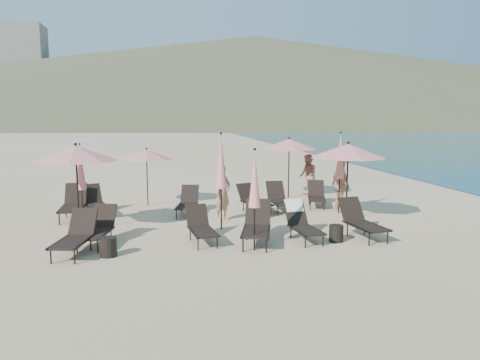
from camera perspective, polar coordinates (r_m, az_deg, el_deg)
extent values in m
plane|color=#D6BA8C|center=(11.66, 1.88, -7.73)|extent=(800.00, 800.00, 0.00)
cone|color=brown|center=(318.11, 1.73, 12.27)|extent=(690.00, 690.00, 55.00)
cone|color=brown|center=(391.67, 20.05, 9.30)|extent=(280.00, 280.00, 32.00)
cube|color=beige|center=(265.64, -24.92, 11.67)|extent=(22.00, 18.00, 48.00)
cube|color=beige|center=(324.23, -17.48, 10.33)|extent=(18.00, 16.00, 38.00)
cube|color=black|center=(11.75, -17.35, -6.31)|extent=(0.80, 1.22, 0.05)
cube|color=black|center=(12.39, -16.23, -4.24)|extent=(0.65, 0.54, 0.58)
cylinder|color=black|center=(11.46, -19.26, -7.63)|extent=(0.03, 0.03, 0.32)
cylinder|color=black|center=(12.33, -17.61, -6.47)|extent=(0.03, 0.03, 0.32)
cylinder|color=black|center=(11.29, -16.95, -7.76)|extent=(0.03, 0.03, 0.32)
cylinder|color=black|center=(12.17, -15.45, -6.57)|extent=(0.03, 0.03, 0.32)
cube|color=black|center=(11.89, -18.56, -6.16)|extent=(0.30, 1.24, 0.04)
cube|color=black|center=(11.70, -15.98, -6.27)|extent=(0.30, 1.24, 0.04)
cube|color=black|center=(11.12, -19.91, -7.16)|extent=(0.82, 1.27, 0.05)
cube|color=black|center=(11.76, -18.58, -4.84)|extent=(0.68, 0.55, 0.60)
cylinder|color=black|center=(10.82, -22.07, -8.64)|extent=(0.04, 0.04, 0.33)
cylinder|color=black|center=(11.72, -20.11, -7.30)|extent=(0.04, 0.04, 0.33)
cylinder|color=black|center=(10.63, -19.53, -8.81)|extent=(0.04, 0.04, 0.33)
cylinder|color=black|center=(11.54, -17.74, -7.42)|extent=(0.04, 0.04, 0.33)
cube|color=black|center=(11.27, -21.22, -6.98)|extent=(0.29, 1.30, 0.04)
cube|color=black|center=(11.06, -18.39, -7.12)|extent=(0.29, 1.30, 0.04)
cube|color=black|center=(11.51, -4.49, -6.35)|extent=(0.69, 1.14, 0.04)
cube|color=black|center=(12.13, -5.27, -4.34)|extent=(0.60, 0.48, 0.55)
cylinder|color=black|center=(11.08, -5.14, -7.78)|extent=(0.03, 0.03, 0.30)
cylinder|color=black|center=(11.95, -6.09, -6.63)|extent=(0.03, 0.03, 0.30)
cylinder|color=black|center=(11.18, -2.80, -7.61)|extent=(0.03, 0.03, 0.30)
cylinder|color=black|center=(12.05, -3.91, -6.48)|extent=(0.03, 0.03, 0.30)
cube|color=black|center=(11.49, -5.85, -6.34)|extent=(0.20, 1.20, 0.04)
cube|color=black|center=(11.61, -3.25, -6.17)|extent=(0.20, 1.20, 0.04)
cube|color=black|center=(11.33, 1.96, -6.30)|extent=(0.94, 1.37, 0.05)
cube|color=black|center=(12.07, 2.21, -3.93)|extent=(0.74, 0.62, 0.64)
cylinder|color=black|center=(10.89, 0.37, -7.89)|extent=(0.04, 0.04, 0.35)
cylinder|color=black|center=(11.92, 0.82, -6.50)|extent=(0.04, 0.04, 0.35)
cylinder|color=black|center=(10.86, 3.23, -7.95)|extent=(0.04, 0.04, 0.35)
cylinder|color=black|center=(11.89, 3.42, -6.55)|extent=(0.04, 0.04, 0.35)
cube|color=black|center=(11.39, 0.41, -6.16)|extent=(0.40, 1.36, 0.04)
cube|color=black|center=(11.36, 3.55, -6.22)|extent=(0.40, 1.36, 0.04)
cube|color=black|center=(11.77, 8.15, -6.10)|extent=(0.66, 1.12, 0.04)
cube|color=black|center=(12.35, 6.83, -4.16)|extent=(0.59, 0.46, 0.55)
cylinder|color=black|center=(11.32, 7.97, -7.48)|extent=(0.03, 0.03, 0.30)
cylinder|color=black|center=(12.14, 6.23, -6.41)|extent=(0.03, 0.03, 0.30)
cylinder|color=black|center=(11.51, 10.09, -7.27)|extent=(0.03, 0.03, 0.30)
cylinder|color=black|center=(12.31, 8.23, -6.23)|extent=(0.03, 0.03, 0.30)
cube|color=black|center=(11.70, 6.86, -6.11)|extent=(0.16, 1.20, 0.04)
cube|color=black|center=(11.91, 9.24, -5.90)|extent=(0.16, 1.20, 0.04)
cube|color=white|center=(12.42, 6.62, -3.09)|extent=(0.50, 0.30, 0.33)
cube|color=black|center=(12.31, 15.26, -5.50)|extent=(0.77, 1.26, 0.05)
cube|color=black|center=(12.91, 13.40, -3.49)|extent=(0.67, 0.53, 0.61)
cylinder|color=black|center=(11.82, 15.47, -6.96)|extent=(0.04, 0.04, 0.34)
cylinder|color=black|center=(12.66, 12.96, -5.89)|extent=(0.04, 0.04, 0.34)
cylinder|color=black|center=(12.10, 17.53, -6.69)|extent=(0.04, 0.04, 0.34)
cylinder|color=black|center=(12.92, 14.94, -5.67)|extent=(0.04, 0.04, 0.34)
cube|color=black|center=(12.20, 13.96, -5.53)|extent=(0.22, 1.33, 0.04)
cube|color=black|center=(12.51, 16.29, -5.28)|extent=(0.22, 1.33, 0.04)
cube|color=black|center=(14.91, -19.81, -3.29)|extent=(0.67, 1.27, 0.05)
cube|color=black|center=(15.68, -19.39, -1.59)|extent=(0.66, 0.49, 0.65)
cylinder|color=black|center=(14.49, -21.17, -4.44)|extent=(0.04, 0.04, 0.36)
cylinder|color=black|center=(15.53, -20.46, -3.60)|extent=(0.04, 0.04, 0.36)
cylinder|color=black|center=(14.40, -19.03, -4.41)|extent=(0.04, 0.04, 0.36)
cylinder|color=black|center=(15.45, -18.46, -3.57)|extent=(0.04, 0.04, 0.36)
cube|color=black|center=(15.02, -20.97, -3.23)|extent=(0.07, 1.42, 0.04)
cube|color=black|center=(14.92, -18.59, -3.19)|extent=(0.07, 1.42, 0.04)
cube|color=black|center=(15.23, -17.08, -3.06)|extent=(0.93, 1.29, 0.05)
cube|color=black|center=(15.94, -17.65, -1.57)|extent=(0.70, 0.60, 0.60)
cylinder|color=black|center=(14.75, -17.66, -4.12)|extent=(0.03, 0.03, 0.33)
cylinder|color=black|center=(15.72, -18.31, -3.43)|extent=(0.03, 0.03, 0.33)
cylinder|color=black|center=(14.85, -15.75, -3.97)|extent=(0.03, 0.03, 0.33)
cylinder|color=black|center=(15.80, -16.51, -3.29)|extent=(0.03, 0.03, 0.33)
cube|color=black|center=(15.23, -18.19, -3.07)|extent=(0.44, 1.25, 0.04)
cube|color=black|center=(15.33, -16.05, -2.91)|extent=(0.44, 1.25, 0.04)
cube|color=black|center=(14.73, -6.54, -3.19)|extent=(0.78, 1.19, 0.05)
cube|color=black|center=(15.40, -6.14, -1.68)|extent=(0.64, 0.52, 0.57)
cylinder|color=black|center=(14.36, -7.75, -4.17)|extent=(0.03, 0.03, 0.31)
cylinder|color=black|center=(15.27, -7.14, -3.44)|extent=(0.03, 0.03, 0.31)
cylinder|color=black|center=(14.28, -5.87, -4.21)|extent=(0.03, 0.03, 0.31)
cylinder|color=black|center=(15.20, -5.37, -3.47)|extent=(0.03, 0.03, 0.31)
cube|color=black|center=(14.82, -7.57, -3.11)|extent=(0.29, 1.22, 0.04)
cube|color=black|center=(14.73, -5.46, -3.14)|extent=(0.29, 1.22, 0.04)
cube|color=black|center=(15.10, 2.10, -2.88)|extent=(0.89, 1.22, 0.05)
cube|color=black|center=(15.68, 0.74, -1.47)|extent=(0.67, 0.57, 0.56)
cylinder|color=black|center=(14.63, 2.20, -3.88)|extent=(0.03, 0.03, 0.31)
cylinder|color=black|center=(15.43, 0.42, -3.26)|extent=(0.03, 0.03, 0.31)
cylinder|color=black|center=(14.87, 3.78, -3.70)|extent=(0.03, 0.03, 0.31)
cylinder|color=black|center=(15.66, 1.95, -3.10)|extent=(0.03, 0.03, 0.31)
cube|color=black|center=(15.00, 1.11, -2.91)|extent=(0.43, 1.18, 0.04)
cube|color=black|center=(15.27, 2.90, -2.72)|extent=(0.43, 1.18, 0.04)
cube|color=black|center=(15.24, 5.07, -2.74)|extent=(0.62, 1.16, 0.05)
cube|color=black|center=(15.93, 4.33, -1.23)|extent=(0.60, 0.45, 0.59)
cylinder|color=black|center=(14.76, 4.63, -3.77)|extent=(0.03, 0.03, 0.33)
cylinder|color=black|center=(15.69, 3.68, -3.06)|extent=(0.03, 0.03, 0.33)
cylinder|color=black|center=(14.89, 6.48, -3.69)|extent=(0.03, 0.03, 0.33)
cylinder|color=black|center=(15.82, 5.43, -2.99)|extent=(0.03, 0.03, 0.33)
cube|color=black|center=(15.21, 3.97, -2.71)|extent=(0.06, 1.30, 0.04)
cube|color=black|center=(15.36, 6.05, -2.63)|extent=(0.06, 1.30, 0.04)
cube|color=black|center=(16.17, 9.34, -2.29)|extent=(0.83, 1.18, 0.04)
cube|color=black|center=(16.83, 9.26, -0.98)|extent=(0.64, 0.54, 0.55)
cylinder|color=black|center=(15.75, 8.56, -3.13)|extent=(0.03, 0.03, 0.30)
cylinder|color=black|center=(16.65, 8.47, -2.53)|extent=(0.03, 0.03, 0.30)
cylinder|color=black|center=(15.77, 10.24, -3.16)|extent=(0.03, 0.03, 0.30)
cylinder|color=black|center=(16.67, 10.05, -2.56)|extent=(0.03, 0.03, 0.30)
cube|color=black|center=(16.20, 8.39, -2.22)|extent=(0.37, 1.16, 0.04)
cube|color=black|center=(16.22, 10.28, -2.24)|extent=(0.37, 1.16, 0.04)
cylinder|color=black|center=(13.20, -19.18, -1.31)|extent=(0.05, 0.05, 2.25)
cone|color=#D97B83|center=(13.09, -19.38, 3.10)|extent=(2.25, 2.25, 0.41)
sphere|color=black|center=(13.07, -19.43, 4.13)|extent=(0.09, 0.09, 0.09)
cylinder|color=black|center=(14.03, 12.91, -0.61)|extent=(0.05, 0.05, 2.23)
cone|color=#D97B83|center=(13.92, 13.04, 3.50)|extent=(2.23, 2.23, 0.40)
sphere|color=black|center=(13.90, 13.07, 4.46)|extent=(0.08, 0.08, 0.08)
cylinder|color=black|center=(16.61, -11.25, 0.15)|extent=(0.04, 0.04, 1.89)
cone|color=#D97B83|center=(16.52, -11.32, 3.08)|extent=(1.89, 1.89, 0.34)
sphere|color=black|center=(16.51, -11.34, 3.76)|extent=(0.07, 0.07, 0.07)
cylinder|color=black|center=(17.90, 5.96, 1.26)|extent=(0.05, 0.05, 2.17)
cone|color=#D97B83|center=(17.81, 6.01, 4.39)|extent=(2.17, 2.17, 0.39)
sphere|color=black|center=(17.80, 6.02, 5.12)|extent=(0.08, 0.08, 0.08)
cylinder|color=black|center=(10.95, 1.77, -5.97)|extent=(0.04, 0.04, 1.03)
cone|color=#D97B83|center=(10.73, 1.79, 0.13)|extent=(0.28, 0.28, 1.31)
sphere|color=black|center=(10.66, 1.81, 3.78)|extent=(0.07, 0.07, 0.07)
cylinder|color=black|center=(15.41, 11.99, -1.89)|extent=(0.04, 0.04, 1.13)
cone|color=#D97B83|center=(15.25, 12.12, 2.87)|extent=(0.31, 0.31, 1.44)
sphere|color=black|center=(15.21, 12.21, 5.69)|extent=(0.07, 0.07, 0.07)
cylinder|color=black|center=(14.34, -18.65, -3.10)|extent=(0.04, 0.04, 1.01)
cone|color=#D97B83|center=(14.18, -18.86, 1.47)|extent=(0.28, 0.28, 1.29)
sphere|color=black|center=(14.12, -18.98, 4.18)|extent=(0.06, 0.06, 0.06)
cylinder|color=black|center=(12.94, -2.30, -3.53)|extent=(0.04, 0.04, 1.16)
cone|color=#D97B83|center=(12.75, -2.33, 2.27)|extent=(0.32, 0.32, 1.47)
sphere|color=black|center=(12.70, -2.35, 5.71)|extent=(0.07, 0.07, 0.07)
cylinder|color=black|center=(10.96, -15.76, -7.86)|extent=(0.38, 0.38, 0.44)
cylinder|color=black|center=(12.00, 11.64, -6.39)|extent=(0.36, 0.36, 0.42)
imported|color=#A8785B|center=(13.96, -2.14, -1.61)|extent=(0.72, 0.70, 1.68)
imported|color=#AB6D58|center=(18.35, 8.26, 0.56)|extent=(0.65, 0.82, 1.65)
imported|color=tan|center=(15.68, 12.17, -0.65)|extent=(0.55, 1.05, 1.71)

